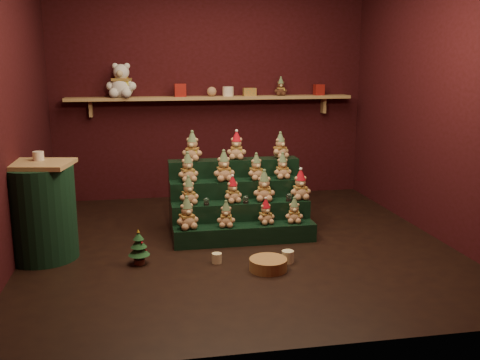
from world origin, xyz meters
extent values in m
plane|color=black|center=(0.00, 0.00, 0.00)|extent=(4.00, 4.00, 0.00)
cube|color=black|center=(0.00, 2.05, 1.40)|extent=(4.00, 0.10, 2.80)
cube|color=black|center=(0.00, -2.05, 1.40)|extent=(4.00, 0.10, 2.80)
cube|color=black|center=(-2.05, 0.00, 1.40)|extent=(0.10, 4.00, 2.80)
cube|color=black|center=(2.05, 0.00, 1.40)|extent=(0.10, 4.00, 2.80)
cube|color=tan|center=(0.00, 1.87, 1.30)|extent=(3.60, 0.26, 0.04)
cube|color=tan|center=(-1.50, 1.94, 1.18)|extent=(0.04, 0.12, 0.20)
cube|color=tan|center=(1.50, 1.94, 1.18)|extent=(0.04, 0.12, 0.20)
cube|color=black|center=(0.07, 0.02, 0.09)|extent=(1.40, 0.22, 0.18)
cube|color=black|center=(0.07, 0.24, 0.18)|extent=(1.40, 0.22, 0.36)
cube|color=black|center=(0.07, 0.46, 0.27)|extent=(1.40, 0.22, 0.54)
cube|color=black|center=(0.07, 0.68, 0.36)|extent=(1.40, 0.22, 0.72)
cylinder|color=black|center=(-0.29, 0.18, 0.37)|extent=(0.05, 0.05, 0.02)
sphere|color=white|center=(-0.29, 0.18, 0.41)|extent=(0.06, 0.06, 0.06)
cylinder|color=black|center=(0.11, 0.18, 0.37)|extent=(0.06, 0.06, 0.02)
sphere|color=white|center=(0.11, 0.18, 0.41)|extent=(0.06, 0.06, 0.06)
cylinder|color=black|center=(0.56, 0.18, 0.37)|extent=(0.06, 0.06, 0.02)
sphere|color=white|center=(0.56, 0.18, 0.41)|extent=(0.06, 0.06, 0.06)
cube|color=tan|center=(-1.80, -0.06, 0.86)|extent=(0.66, 0.58, 0.04)
cylinder|color=black|center=(-1.80, -0.06, 0.42)|extent=(0.61, 0.61, 0.85)
cylinder|color=beige|center=(-1.80, 0.04, 0.92)|extent=(0.10, 0.10, 0.08)
cylinder|color=#4D261B|center=(-0.95, -0.37, 0.02)|extent=(0.09, 0.09, 0.05)
cone|color=#153C1F|center=(-0.95, -0.37, 0.13)|extent=(0.19, 0.19, 0.09)
cone|color=#153C1F|center=(-0.95, -0.37, 0.20)|extent=(0.14, 0.14, 0.08)
cone|color=#153C1F|center=(-0.95, -0.37, 0.26)|extent=(0.09, 0.09, 0.07)
cone|color=gold|center=(-0.95, -0.37, 0.31)|extent=(0.03, 0.03, 0.03)
cylinder|color=beige|center=(-0.27, -0.47, 0.04)|extent=(0.09, 0.09, 0.09)
cylinder|color=beige|center=(0.35, -0.57, 0.05)|extent=(0.11, 0.11, 0.11)
cylinder|color=olive|center=(0.13, -0.71, 0.05)|extent=(0.42, 0.42, 0.10)
cube|color=maroon|center=(-0.40, 1.85, 1.40)|extent=(0.14, 0.14, 0.16)
cylinder|color=beige|center=(0.20, 1.85, 1.38)|extent=(0.14, 0.14, 0.12)
cube|color=maroon|center=(1.40, 1.85, 1.39)|extent=(0.12, 0.12, 0.14)
sphere|color=#A57C5C|center=(-0.01, 1.85, 1.38)|extent=(0.12, 0.12, 0.12)
cube|color=#CA611C|center=(0.48, 1.85, 1.37)|extent=(0.16, 0.10, 0.10)
camera|label=1|loc=(-0.87, -4.90, 1.73)|focal=40.00mm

